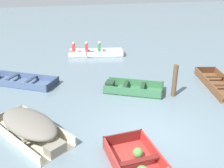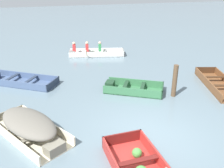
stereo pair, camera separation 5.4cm
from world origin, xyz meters
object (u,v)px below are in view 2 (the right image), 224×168
(rowboat_white_with_crew, at_px, (93,52))
(mooring_post, at_px, (175,81))
(skiff_green_near_moored, at_px, (131,88))
(skiff_cream_outer_moored, at_px, (29,125))
(skiff_wooden_brown_mid_moored, at_px, (219,85))
(skiff_slate_blue_far_moored, at_px, (19,81))

(rowboat_white_with_crew, height_order, mooring_post, mooring_post)
(skiff_green_near_moored, distance_m, skiff_cream_outer_moored, 4.81)
(skiff_green_near_moored, xyz_separation_m, mooring_post, (1.55, -0.97, 0.56))
(rowboat_white_with_crew, bearing_deg, skiff_cream_outer_moored, -115.52)
(skiff_wooden_brown_mid_moored, xyz_separation_m, skiff_cream_outer_moored, (-8.20, -1.40, 0.28))
(skiff_wooden_brown_mid_moored, xyz_separation_m, skiff_slate_blue_far_moored, (-8.74, 3.23, -0.01))
(skiff_wooden_brown_mid_moored, bearing_deg, skiff_green_near_moored, 168.10)
(skiff_slate_blue_far_moored, relative_size, rowboat_white_with_crew, 0.96)
(skiff_cream_outer_moored, bearing_deg, mooring_post, 12.36)
(skiff_wooden_brown_mid_moored, height_order, rowboat_white_with_crew, rowboat_white_with_crew)
(skiff_cream_outer_moored, distance_m, rowboat_white_with_crew, 8.98)
(skiff_green_near_moored, relative_size, rowboat_white_with_crew, 0.75)
(skiff_wooden_brown_mid_moored, bearing_deg, skiff_slate_blue_far_moored, 159.71)
(skiff_slate_blue_far_moored, relative_size, skiff_cream_outer_moored, 1.09)
(skiff_green_near_moored, height_order, skiff_wooden_brown_mid_moored, skiff_green_near_moored)
(skiff_green_near_moored, xyz_separation_m, skiff_slate_blue_far_moored, (-4.78, 2.40, -0.02))
(skiff_wooden_brown_mid_moored, distance_m, mooring_post, 2.48)
(skiff_green_near_moored, bearing_deg, skiff_slate_blue_far_moored, 153.37)
(skiff_slate_blue_far_moored, distance_m, skiff_cream_outer_moored, 4.68)
(skiff_green_near_moored, relative_size, mooring_post, 1.97)
(skiff_wooden_brown_mid_moored, bearing_deg, mooring_post, -176.83)
(skiff_green_near_moored, bearing_deg, skiff_cream_outer_moored, -152.20)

